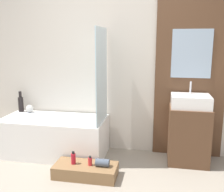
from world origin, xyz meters
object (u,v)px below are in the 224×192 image
Objects in this scene: vase_tall_dark at (21,103)px; sink at (191,101)px; wooden_step_bench at (86,170)px; bathtub at (55,136)px; bottle_soap_primary at (73,158)px; bottle_soap_secondary at (90,161)px; vase_round_light at (30,109)px.

sink is at bearing -3.59° from vase_tall_dark.
bathtub is at bearing 138.61° from wooden_step_bench.
bottle_soap_secondary is (0.21, 0.00, -0.02)m from bottle_soap_primary.
vase_round_light is (-0.48, 0.23, 0.32)m from bathtub.
bathtub is 0.78m from vase_tall_dark.
vase_round_light reaches higher than bottle_soap_primary.
sink is 4.30× the size of bottle_soap_secondary.
vase_round_light reaches higher than bathtub.
sink reaches higher than vase_tall_dark.
vase_tall_dark is (-1.24, 0.78, 0.59)m from wooden_step_bench.
vase_tall_dark is 1.59m from bottle_soap_secondary.
vase_round_light is (-1.09, 0.77, 0.51)m from wooden_step_bench.
vase_tall_dark is at bearing 148.85° from bottle_soap_secondary.
bottle_soap_primary is (0.46, -0.54, -0.05)m from bathtub.
bottle_soap_primary is at bearing -155.39° from sink.
sink is 1.47m from bottle_soap_secondary.
bathtub reaches higher than bottle_soap_primary.
bathtub is 1.92m from sink.
sink is 3.13× the size of bottle_soap_primary.
sink is 2.34m from vase_round_light.
sink reaches higher than vase_round_light.
bottle_soap_primary is (-0.15, 0.00, 0.14)m from wooden_step_bench.
wooden_step_bench is 0.14m from bottle_soap_secondary.
sink is 4.42× the size of vase_round_light.
vase_round_light is at bearing 154.44° from bathtub.
sink is at bearing 27.20° from wooden_step_bench.
vase_tall_dark reaches higher than bottle_soap_secondary.
bathtub is 0.83m from wooden_step_bench.
vase_tall_dark reaches higher than wooden_step_bench.
bottle_soap_secondary is at bearing 0.00° from bottle_soap_primary.
bottle_soap_secondary is (0.66, -0.54, -0.07)m from bathtub.
sink is 1.57× the size of vase_tall_dark.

